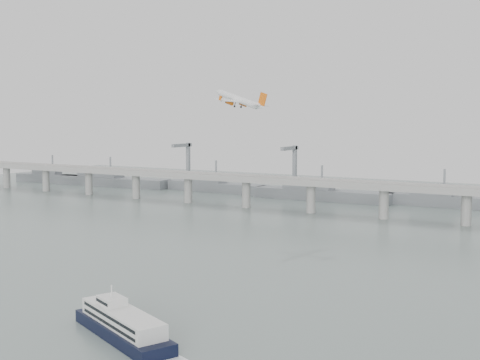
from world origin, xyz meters
The scene contains 5 objects.
ground centered at (0.00, 0.00, 0.00)m, with size 900.00×900.00×0.00m, color slate.
bridge centered at (-1.15, 200.00, 17.65)m, with size 800.00×22.00×23.90m.
distant_fleet centered at (-155.36, 265.08, 6.22)m, with size 453.00×60.90×40.00m.
ferry centered at (22.92, -51.60, 3.83)m, with size 70.46×36.51×14.13m.
airliner centered at (-31.25, 107.58, 73.14)m, with size 37.60×34.45×13.32m.
Camera 1 is at (144.27, -190.82, 64.22)m, focal length 48.00 mm.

